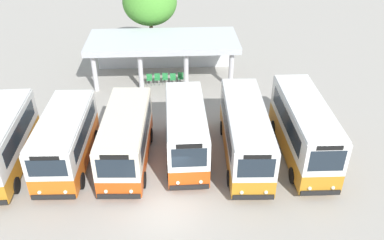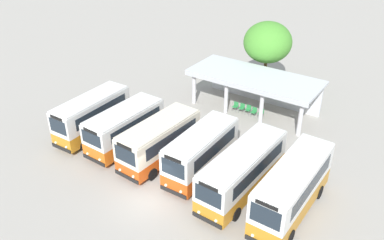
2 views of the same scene
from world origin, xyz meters
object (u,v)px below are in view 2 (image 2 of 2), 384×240
(waiting_chair_middle_seat, at_px, (248,109))
(waiting_chair_fifth_seat, at_px, (261,112))
(city_bus_middle_cream, at_px, (159,140))
(city_bus_second_in_row, at_px, (125,127))
(waiting_chair_fourth_seat, at_px, (254,111))
(city_bus_fifth_blue, at_px, (243,170))
(waiting_chair_second_from_end, at_px, (242,107))
(city_bus_far_end_green, at_px, (293,187))
(city_bus_fourth_amber, at_px, (201,151))
(city_bus_nearest_orange, at_px, (92,115))
(waiting_chair_end_by_column, at_px, (236,106))

(waiting_chair_middle_seat, xyz_separation_m, waiting_chair_fifth_seat, (1.23, 0.04, 0.00))
(city_bus_middle_cream, relative_size, waiting_chair_fifth_seat, 8.16)
(city_bus_second_in_row, height_order, waiting_chair_fourth_seat, city_bus_second_in_row)
(city_bus_fifth_blue, relative_size, waiting_chair_second_from_end, 9.46)
(city_bus_far_end_green, bearing_deg, city_bus_middle_cream, -179.13)
(city_bus_fourth_amber, bearing_deg, waiting_chair_fourth_seat, 93.98)
(waiting_chair_fifth_seat, bearing_deg, city_bus_second_in_row, -123.45)
(city_bus_second_in_row, relative_size, city_bus_fifth_blue, 0.83)
(city_bus_far_end_green, relative_size, waiting_chair_middle_seat, 9.07)
(city_bus_middle_cream, bearing_deg, waiting_chair_fourth_seat, 74.87)
(city_bus_far_end_green, xyz_separation_m, waiting_chair_middle_seat, (-8.02, 9.93, -1.42))
(city_bus_middle_cream, distance_m, waiting_chair_fourth_seat, 10.42)
(city_bus_second_in_row, height_order, waiting_chair_middle_seat, city_bus_second_in_row)
(city_bus_nearest_orange, height_order, waiting_chair_end_by_column, city_bus_nearest_orange)
(waiting_chair_fourth_seat, bearing_deg, city_bus_far_end_green, -53.04)
(city_bus_nearest_orange, relative_size, city_bus_fifth_blue, 0.86)
(city_bus_fourth_amber, relative_size, waiting_chair_second_from_end, 7.84)
(city_bus_second_in_row, xyz_separation_m, waiting_chair_fifth_seat, (6.68, 10.12, -1.23))
(city_bus_second_in_row, distance_m, waiting_chair_fifth_seat, 12.19)
(waiting_chair_end_by_column, xyz_separation_m, waiting_chair_middle_seat, (1.23, 0.11, 0.00))
(city_bus_fourth_amber, distance_m, waiting_chair_end_by_column, 9.99)
(waiting_chair_second_from_end, bearing_deg, city_bus_fourth_amber, -78.83)
(waiting_chair_end_by_column, distance_m, waiting_chair_middle_seat, 1.24)
(city_bus_fifth_blue, relative_size, waiting_chair_end_by_column, 9.46)
(city_bus_middle_cream, bearing_deg, waiting_chair_fifth_seat, 71.85)
(city_bus_fifth_blue, height_order, waiting_chair_fourth_seat, city_bus_fifth_blue)
(city_bus_fifth_blue, bearing_deg, city_bus_far_end_green, -0.01)
(city_bus_second_in_row, xyz_separation_m, city_bus_fifth_blue, (10.10, 0.15, 0.05))
(city_bus_nearest_orange, distance_m, waiting_chair_middle_seat, 13.59)
(city_bus_fifth_blue, height_order, city_bus_far_end_green, city_bus_far_end_green)
(waiting_chair_second_from_end, bearing_deg, waiting_chair_fifth_seat, 2.60)
(waiting_chair_end_by_column, bearing_deg, waiting_chair_second_from_end, 5.36)
(city_bus_nearest_orange, bearing_deg, city_bus_middle_cream, 1.48)
(city_bus_far_end_green, xyz_separation_m, waiting_chair_end_by_column, (-9.25, 9.83, -1.42))
(waiting_chair_second_from_end, height_order, waiting_chair_middle_seat, same)
(city_bus_far_end_green, bearing_deg, city_bus_second_in_row, -179.36)
(city_bus_nearest_orange, distance_m, waiting_chair_second_from_end, 13.16)
(waiting_chair_middle_seat, xyz_separation_m, waiting_chair_fourth_seat, (0.62, -0.10, 0.00))
(city_bus_fifth_blue, bearing_deg, city_bus_nearest_orange, -178.61)
(waiting_chair_middle_seat, relative_size, waiting_chair_fifth_seat, 1.00)
(waiting_chair_fifth_seat, bearing_deg, waiting_chair_middle_seat, -178.37)
(city_bus_nearest_orange, distance_m, waiting_chair_end_by_column, 12.74)
(city_bus_far_end_green, distance_m, waiting_chair_middle_seat, 12.84)
(city_bus_nearest_orange, height_order, city_bus_far_end_green, city_bus_far_end_green)
(city_bus_middle_cream, xyz_separation_m, city_bus_fourth_amber, (3.37, 0.40, 0.07))
(city_bus_second_in_row, height_order, city_bus_fourth_amber, city_bus_fourth_amber)
(city_bus_nearest_orange, height_order, city_bus_fifth_blue, city_bus_nearest_orange)
(city_bus_fifth_blue, relative_size, city_bus_far_end_green, 1.04)
(waiting_chair_fourth_seat, bearing_deg, waiting_chair_middle_seat, 170.95)
(waiting_chair_end_by_column, xyz_separation_m, waiting_chair_second_from_end, (0.62, 0.06, 0.00))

